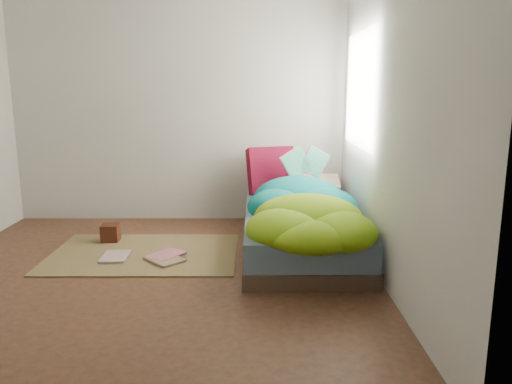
# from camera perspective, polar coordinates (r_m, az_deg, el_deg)

# --- Properties ---
(ground) EXTENTS (3.50, 3.50, 0.00)m
(ground) POSITION_cam_1_polar(r_m,az_deg,el_deg) (3.94, -12.18, -9.54)
(ground) COLOR #3D2617
(ground) RESTS_ON ground
(room_walls) EXTENTS (3.54, 3.54, 2.62)m
(room_walls) POSITION_cam_1_polar(r_m,az_deg,el_deg) (3.68, -13.10, 14.78)
(room_walls) COLOR #BBB9B1
(room_walls) RESTS_ON ground
(bed) EXTENTS (1.00, 2.00, 0.34)m
(bed) POSITION_cam_1_polar(r_m,az_deg,el_deg) (4.50, 5.11, -4.32)
(bed) COLOR #3A2B1F
(bed) RESTS_ON ground
(duvet) EXTENTS (0.96, 1.84, 0.34)m
(duvet) POSITION_cam_1_polar(r_m,az_deg,el_deg) (4.20, 5.46, -0.68)
(duvet) COLOR #076471
(duvet) RESTS_ON bed
(rug) EXTENTS (1.60, 1.10, 0.01)m
(rug) POSITION_cam_1_polar(r_m,az_deg,el_deg) (4.47, -12.62, -6.85)
(rug) COLOR brown
(rug) RESTS_ON ground
(pillow_floral) EXTENTS (0.67, 0.45, 0.14)m
(pillow_floral) POSITION_cam_1_polar(r_m,az_deg,el_deg) (5.21, 5.97, 0.67)
(pillow_floral) COLOR silver
(pillow_floral) RESTS_ON bed
(pillow_magenta) EXTENTS (0.50, 0.28, 0.48)m
(pillow_magenta) POSITION_cam_1_polar(r_m,az_deg,el_deg) (5.13, 1.76, 2.44)
(pillow_magenta) COLOR #4B051B
(pillow_magenta) RESTS_ON bed
(open_book) EXTENTS (0.41, 0.19, 0.25)m
(open_book) POSITION_cam_1_polar(r_m,az_deg,el_deg) (4.87, 5.71, 4.55)
(open_book) COLOR green
(open_book) RESTS_ON duvet
(wooden_box) EXTENTS (0.16, 0.16, 0.16)m
(wooden_box) POSITION_cam_1_polar(r_m,az_deg,el_deg) (4.86, -16.29, -4.48)
(wooden_box) COLOR #3C100D
(wooden_box) RESTS_ON rug
(floor_book_a) EXTENTS (0.22, 0.30, 0.02)m
(floor_book_a) POSITION_cam_1_polar(r_m,az_deg,el_deg) (4.42, -17.14, -7.09)
(floor_book_a) COLOR beige
(floor_book_a) RESTS_ON rug
(floor_book_b) EXTENTS (0.35, 0.37, 0.03)m
(floor_book_b) POSITION_cam_1_polar(r_m,az_deg,el_deg) (4.40, -11.28, -6.84)
(floor_book_b) COLOR #CE768B
(floor_book_b) RESTS_ON rug
(floor_book_c) EXTENTS (0.38, 0.38, 0.02)m
(floor_book_c) POSITION_cam_1_polar(r_m,az_deg,el_deg) (4.17, -11.68, -7.92)
(floor_book_c) COLOR tan
(floor_book_c) RESTS_ON rug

